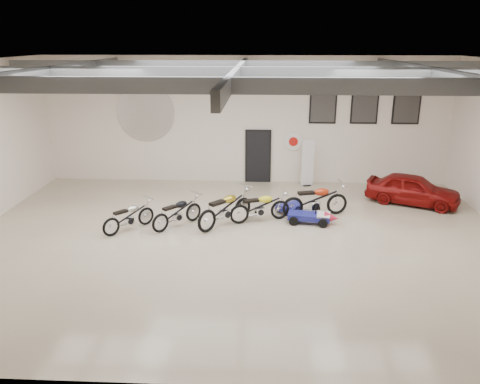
{
  "coord_description": "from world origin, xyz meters",
  "views": [
    {
      "loc": [
        0.67,
        -12.47,
        5.59
      ],
      "look_at": [
        0.0,
        1.2,
        1.1
      ],
      "focal_mm": 35.0,
      "sensor_mm": 36.0,
      "label": 1
    }
  ],
  "objects_px": {
    "go_kart": "(313,215)",
    "vintage_car": "(413,189)",
    "motorcycle_silver": "(129,216)",
    "motorcycle_black": "(177,212)",
    "motorcycle_yellow": "(260,206)",
    "banner_stand": "(308,163)",
    "motorcycle_gold": "(225,208)",
    "motorcycle_red": "(315,200)"
  },
  "relations": [
    {
      "from": "go_kart",
      "to": "vintage_car",
      "type": "xyz_separation_m",
      "value": [
        3.68,
        2.04,
        0.25
      ]
    },
    {
      "from": "motorcycle_silver",
      "to": "vintage_car",
      "type": "bearing_deg",
      "value": -31.6
    },
    {
      "from": "motorcycle_silver",
      "to": "go_kart",
      "type": "height_order",
      "value": "motorcycle_silver"
    },
    {
      "from": "motorcycle_black",
      "to": "go_kart",
      "type": "height_order",
      "value": "motorcycle_black"
    },
    {
      "from": "vintage_car",
      "to": "motorcycle_gold",
      "type": "bearing_deg",
      "value": 134.58
    },
    {
      "from": "banner_stand",
      "to": "vintage_car",
      "type": "relative_size",
      "value": 0.59
    },
    {
      "from": "motorcycle_black",
      "to": "motorcycle_yellow",
      "type": "relative_size",
      "value": 0.94
    },
    {
      "from": "banner_stand",
      "to": "motorcycle_yellow",
      "type": "bearing_deg",
      "value": -129.47
    },
    {
      "from": "vintage_car",
      "to": "motorcycle_yellow",
      "type": "bearing_deg",
      "value": 134.72
    },
    {
      "from": "motorcycle_gold",
      "to": "motorcycle_black",
      "type": "bearing_deg",
      "value": 138.29
    },
    {
      "from": "motorcycle_yellow",
      "to": "motorcycle_black",
      "type": "bearing_deg",
      "value": 172.17
    },
    {
      "from": "motorcycle_yellow",
      "to": "banner_stand",
      "type": "bearing_deg",
      "value": 44.86
    },
    {
      "from": "go_kart",
      "to": "vintage_car",
      "type": "relative_size",
      "value": 0.51
    },
    {
      "from": "motorcycle_yellow",
      "to": "motorcycle_red",
      "type": "bearing_deg",
      "value": -2.42
    },
    {
      "from": "motorcycle_silver",
      "to": "go_kart",
      "type": "distance_m",
      "value": 5.75
    },
    {
      "from": "motorcycle_silver",
      "to": "motorcycle_red",
      "type": "height_order",
      "value": "motorcycle_red"
    },
    {
      "from": "vintage_car",
      "to": "go_kart",
      "type": "bearing_deg",
      "value": 143.7
    },
    {
      "from": "vintage_car",
      "to": "motorcycle_black",
      "type": "bearing_deg",
      "value": 132.29
    },
    {
      "from": "motorcycle_black",
      "to": "motorcycle_silver",
      "type": "bearing_deg",
      "value": 146.18
    },
    {
      "from": "motorcycle_black",
      "to": "go_kart",
      "type": "distance_m",
      "value": 4.29
    },
    {
      "from": "motorcycle_red",
      "to": "motorcycle_silver",
      "type": "bearing_deg",
      "value": 179.4
    },
    {
      "from": "motorcycle_black",
      "to": "motorcycle_yellow",
      "type": "xyz_separation_m",
      "value": [
        2.56,
        0.56,
        0.03
      ]
    },
    {
      "from": "motorcycle_red",
      "to": "vintage_car",
      "type": "relative_size",
      "value": 0.69
    },
    {
      "from": "banner_stand",
      "to": "vintage_car",
      "type": "xyz_separation_m",
      "value": [
        3.54,
        -1.98,
        -0.39
      ]
    },
    {
      "from": "banner_stand",
      "to": "motorcycle_silver",
      "type": "distance_m",
      "value": 7.61
    },
    {
      "from": "banner_stand",
      "to": "motorcycle_gold",
      "type": "xyz_separation_m",
      "value": [
        -2.92,
        -4.32,
        -0.35
      ]
    },
    {
      "from": "motorcycle_silver",
      "to": "go_kart",
      "type": "xyz_separation_m",
      "value": [
        5.69,
        0.85,
        -0.17
      ]
    },
    {
      "from": "motorcycle_red",
      "to": "go_kart",
      "type": "distance_m",
      "value": 0.72
    },
    {
      "from": "motorcycle_red",
      "to": "banner_stand",
      "type": "bearing_deg",
      "value": 74.39
    },
    {
      "from": "motorcycle_silver",
      "to": "motorcycle_yellow",
      "type": "distance_m",
      "value": 4.09
    },
    {
      "from": "motorcycle_black",
      "to": "motorcycle_gold",
      "type": "bearing_deg",
      "value": -41.32
    },
    {
      "from": "motorcycle_silver",
      "to": "vintage_car",
      "type": "xyz_separation_m",
      "value": [
        9.37,
        2.89,
        0.08
      ]
    },
    {
      "from": "motorcycle_gold",
      "to": "vintage_car",
      "type": "height_order",
      "value": "motorcycle_gold"
    },
    {
      "from": "motorcycle_yellow",
      "to": "go_kart",
      "type": "bearing_deg",
      "value": -22.81
    },
    {
      "from": "motorcycle_silver",
      "to": "banner_stand",
      "type": "bearing_deg",
      "value": -8.84
    },
    {
      "from": "motorcycle_gold",
      "to": "go_kart",
      "type": "xyz_separation_m",
      "value": [
        2.78,
        0.3,
        -0.28
      ]
    },
    {
      "from": "motorcycle_gold",
      "to": "go_kart",
      "type": "relative_size",
      "value": 1.37
    },
    {
      "from": "banner_stand",
      "to": "motorcycle_black",
      "type": "xyz_separation_m",
      "value": [
        -4.4,
        -4.5,
        -0.45
      ]
    },
    {
      "from": "motorcycle_black",
      "to": "go_kart",
      "type": "relative_size",
      "value": 1.14
    },
    {
      "from": "go_kart",
      "to": "vintage_car",
      "type": "distance_m",
      "value": 4.21
    },
    {
      "from": "motorcycle_silver",
      "to": "go_kart",
      "type": "relative_size",
      "value": 1.09
    },
    {
      "from": "motorcycle_yellow",
      "to": "motorcycle_silver",
      "type": "bearing_deg",
      "value": 172.96
    }
  ]
}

